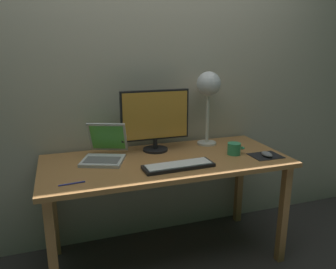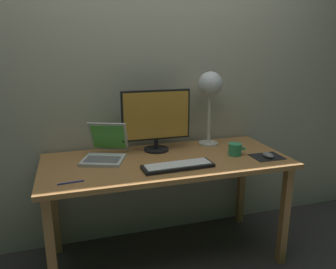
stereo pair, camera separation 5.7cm
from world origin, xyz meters
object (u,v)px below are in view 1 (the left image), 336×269
at_px(desk_lamp, 209,88).
at_px(laptop, 105,149).
at_px(keyboard_main, 178,166).
at_px(mouse, 267,154).
at_px(pen, 72,184).
at_px(monitor, 155,118).
at_px(coffee_mug, 234,149).

bearing_deg(desk_lamp, laptop, -173.56).
distance_m(keyboard_main, desk_lamp, 0.69).
height_order(mouse, pen, mouse).
bearing_deg(mouse, desk_lamp, 121.86).
distance_m(monitor, desk_lamp, 0.46).
bearing_deg(desk_lamp, pen, -155.82).
xyz_separation_m(mouse, coffee_mug, (-0.18, 0.12, 0.02)).
xyz_separation_m(monitor, keyboard_main, (0.04, -0.37, -0.22)).
xyz_separation_m(monitor, laptop, (-0.36, -0.06, -0.17)).
bearing_deg(keyboard_main, desk_lamp, 46.67).
relative_size(keyboard_main, laptop, 1.16).
relative_size(keyboard_main, coffee_mug, 3.57).
bearing_deg(coffee_mug, monitor, 152.49).
relative_size(monitor, coffee_mug, 3.87).
relative_size(monitor, desk_lamp, 0.89).
xyz_separation_m(keyboard_main, mouse, (0.63, -0.00, 0.01)).
xyz_separation_m(keyboard_main, desk_lamp, (0.38, 0.40, 0.41)).
distance_m(desk_lamp, coffee_mug, 0.48).
bearing_deg(laptop, monitor, 9.02).
xyz_separation_m(desk_lamp, coffee_mug, (0.07, -0.28, -0.38)).
bearing_deg(coffee_mug, pen, -171.11).
height_order(keyboard_main, mouse, mouse).
height_order(desk_lamp, pen, desk_lamp).
bearing_deg(monitor, desk_lamp, 4.17).
bearing_deg(laptop, coffee_mug, -13.04).
bearing_deg(mouse, coffee_mug, 146.15).
xyz_separation_m(keyboard_main, laptop, (-0.40, 0.31, 0.05)).
bearing_deg(coffee_mug, laptop, 166.96).
relative_size(keyboard_main, desk_lamp, 0.82).
relative_size(desk_lamp, mouse, 5.66).
xyz_separation_m(laptop, pen, (-0.23, -0.37, -0.06)).
bearing_deg(pen, monitor, 35.46).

